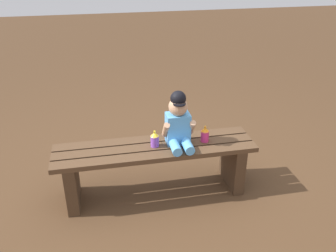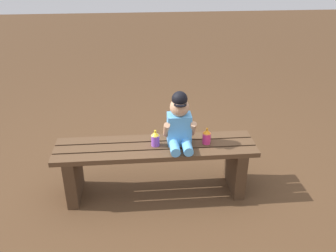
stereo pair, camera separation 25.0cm
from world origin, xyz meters
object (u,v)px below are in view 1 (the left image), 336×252
object	(u,v)px
sippy_cup_left	(155,139)
sippy_cup_right	(205,134)
park_bench	(155,161)
child_figure	(178,122)

from	to	relation	value
sippy_cup_left	sippy_cup_right	distance (m)	0.37
park_bench	sippy_cup_right	distance (m)	0.42
child_figure	sippy_cup_right	world-z (taller)	child_figure
sippy_cup_right	park_bench	bearing A→B (deg)	-179.47
park_bench	child_figure	bearing A→B (deg)	1.51
park_bench	sippy_cup_left	bearing A→B (deg)	38.65
child_figure	sippy_cup_left	bearing A→B (deg)	-179.61
child_figure	park_bench	bearing A→B (deg)	-178.49
park_bench	sippy_cup_right	bearing A→B (deg)	0.53
sippy_cup_left	sippy_cup_right	bearing A→B (deg)	0.00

